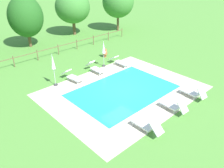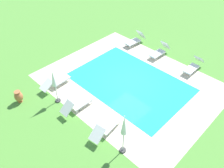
{
  "view_description": "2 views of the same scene",
  "coord_description": "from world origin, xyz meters",
  "px_view_note": "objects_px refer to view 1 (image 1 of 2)",
  "views": [
    {
      "loc": [
        -10.66,
        -10.19,
        8.5
      ],
      "look_at": [
        -0.63,
        0.5,
        0.6
      ],
      "focal_mm": 37.09,
      "sensor_mm": 36.0,
      "label": 1
    },
    {
      "loc": [
        -7.33,
        9.13,
        9.83
      ],
      "look_at": [
        -0.19,
        1.85,
        1.11
      ],
      "focal_mm": 37.32,
      "sensor_mm": 36.0,
      "label": 2
    }
  ],
  "objects_px": {
    "patio_umbrella_closed_row_west": "(53,64)",
    "sun_lounger_north_mid": "(147,125)",
    "sun_lounger_south_mid": "(193,92)",
    "sun_lounger_north_far": "(72,76)",
    "sun_lounger_north_end": "(173,105)",
    "terracotta_urn_near_fence": "(105,53)",
    "tree_centre": "(73,7)",
    "sun_lounger_north_near_steps": "(95,68)",
    "patio_umbrella_closed_row_east": "(104,49)",
    "sun_lounger_south_near_corner": "(119,61)",
    "tree_west_mid": "(118,2)",
    "tree_far_west": "(26,17)"
  },
  "relations": [
    {
      "from": "sun_lounger_south_mid",
      "to": "tree_far_west",
      "type": "relative_size",
      "value": 0.35
    },
    {
      "from": "patio_umbrella_closed_row_west",
      "to": "tree_centre",
      "type": "height_order",
      "value": "tree_centre"
    },
    {
      "from": "tree_west_mid",
      "to": "tree_centre",
      "type": "distance_m",
      "value": 5.96
    },
    {
      "from": "sun_lounger_north_mid",
      "to": "patio_umbrella_closed_row_east",
      "type": "bearing_deg",
      "value": 63.35
    },
    {
      "from": "sun_lounger_north_end",
      "to": "patio_umbrella_closed_row_east",
      "type": "bearing_deg",
      "value": 80.19
    },
    {
      "from": "tree_far_west",
      "to": "tree_west_mid",
      "type": "bearing_deg",
      "value": -8.87
    },
    {
      "from": "sun_lounger_north_near_steps",
      "to": "sun_lounger_south_near_corner",
      "type": "bearing_deg",
      "value": -7.9
    },
    {
      "from": "patio_umbrella_closed_row_west",
      "to": "tree_far_west",
      "type": "relative_size",
      "value": 0.47
    },
    {
      "from": "sun_lounger_north_near_steps",
      "to": "patio_umbrella_closed_row_east",
      "type": "relative_size",
      "value": 0.85
    },
    {
      "from": "patio_umbrella_closed_row_west",
      "to": "sun_lounger_north_mid",
      "type": "bearing_deg",
      "value": -83.82
    },
    {
      "from": "patio_umbrella_closed_row_east",
      "to": "tree_centre",
      "type": "distance_m",
      "value": 11.02
    },
    {
      "from": "sun_lounger_north_mid",
      "to": "patio_umbrella_closed_row_west",
      "type": "bearing_deg",
      "value": 96.18
    },
    {
      "from": "sun_lounger_north_far",
      "to": "tree_centre",
      "type": "relative_size",
      "value": 0.39
    },
    {
      "from": "sun_lounger_north_mid",
      "to": "tree_west_mid",
      "type": "xyz_separation_m",
      "value": [
        13.56,
        16.12,
        3.33
      ]
    },
    {
      "from": "patio_umbrella_closed_row_east",
      "to": "terracotta_urn_near_fence",
      "type": "height_order",
      "value": "patio_umbrella_closed_row_east"
    },
    {
      "from": "patio_umbrella_closed_row_west",
      "to": "sun_lounger_north_near_steps",
      "type": "bearing_deg",
      "value": -3.75
    },
    {
      "from": "sun_lounger_south_near_corner",
      "to": "tree_centre",
      "type": "relative_size",
      "value": 0.39
    },
    {
      "from": "sun_lounger_north_near_steps",
      "to": "terracotta_urn_near_fence",
      "type": "bearing_deg",
      "value": 35.01
    },
    {
      "from": "sun_lounger_north_mid",
      "to": "terracotta_urn_near_fence",
      "type": "xyz_separation_m",
      "value": [
        5.76,
        9.97,
        0.05
      ]
    },
    {
      "from": "sun_lounger_north_mid",
      "to": "patio_umbrella_closed_row_west",
      "type": "relative_size",
      "value": 0.76
    },
    {
      "from": "sun_lounger_north_near_steps",
      "to": "sun_lounger_south_mid",
      "type": "height_order",
      "value": "sun_lounger_south_mid"
    },
    {
      "from": "sun_lounger_north_mid",
      "to": "tree_west_mid",
      "type": "bearing_deg",
      "value": 49.93
    },
    {
      "from": "sun_lounger_north_far",
      "to": "terracotta_urn_near_fence",
      "type": "relative_size",
      "value": 2.56
    },
    {
      "from": "sun_lounger_north_mid",
      "to": "tree_centre",
      "type": "bearing_deg",
      "value": 66.33
    },
    {
      "from": "sun_lounger_north_end",
      "to": "sun_lounger_north_near_steps",
      "type": "bearing_deg",
      "value": 89.4
    },
    {
      "from": "sun_lounger_north_near_steps",
      "to": "sun_lounger_north_end",
      "type": "xyz_separation_m",
      "value": [
        -0.08,
        -7.84,
        0.02
      ]
    },
    {
      "from": "sun_lounger_north_far",
      "to": "sun_lounger_north_end",
      "type": "distance_m",
      "value": 8.18
    },
    {
      "from": "terracotta_urn_near_fence",
      "to": "patio_umbrella_closed_row_east",
      "type": "bearing_deg",
      "value": -134.04
    },
    {
      "from": "patio_umbrella_closed_row_east",
      "to": "tree_centre",
      "type": "xyz_separation_m",
      "value": [
        3.91,
        10.14,
        1.79
      ]
    },
    {
      "from": "sun_lounger_north_end",
      "to": "tree_west_mid",
      "type": "distance_m",
      "value": 19.6
    },
    {
      "from": "sun_lounger_north_mid",
      "to": "tree_centre",
      "type": "xyz_separation_m",
      "value": [
        8.11,
        18.5,
        3.0
      ]
    },
    {
      "from": "sun_lounger_north_end",
      "to": "terracotta_urn_near_fence",
      "type": "bearing_deg",
      "value": 73.17
    },
    {
      "from": "terracotta_urn_near_fence",
      "to": "sun_lounger_north_mid",
      "type": "bearing_deg",
      "value": -119.99
    },
    {
      "from": "patio_umbrella_closed_row_west",
      "to": "sun_lounger_south_mid",
      "type": "bearing_deg",
      "value": -53.19
    },
    {
      "from": "sun_lounger_north_end",
      "to": "tree_centre",
      "type": "relative_size",
      "value": 0.35
    },
    {
      "from": "sun_lounger_north_near_steps",
      "to": "terracotta_urn_near_fence",
      "type": "distance_m",
      "value": 3.55
    },
    {
      "from": "sun_lounger_south_mid",
      "to": "sun_lounger_north_far",
      "type": "bearing_deg",
      "value": 120.68
    },
    {
      "from": "sun_lounger_north_near_steps",
      "to": "tree_west_mid",
      "type": "xyz_separation_m",
      "value": [
        10.71,
        8.18,
        3.34
      ]
    },
    {
      "from": "sun_lounger_north_mid",
      "to": "patio_umbrella_closed_row_east",
      "type": "relative_size",
      "value": 0.83
    },
    {
      "from": "sun_lounger_south_mid",
      "to": "tree_centre",
      "type": "distance_m",
      "value": 18.88
    },
    {
      "from": "sun_lounger_north_end",
      "to": "sun_lounger_south_near_corner",
      "type": "relative_size",
      "value": 0.9
    },
    {
      "from": "patio_umbrella_closed_row_west",
      "to": "terracotta_urn_near_fence",
      "type": "relative_size",
      "value": 3.13
    },
    {
      "from": "terracotta_urn_near_fence",
      "to": "tree_centre",
      "type": "distance_m",
      "value": 9.33
    },
    {
      "from": "terracotta_urn_near_fence",
      "to": "tree_centre",
      "type": "relative_size",
      "value": 0.15
    },
    {
      "from": "patio_umbrella_closed_row_west",
      "to": "tree_west_mid",
      "type": "relative_size",
      "value": 0.44
    },
    {
      "from": "terracotta_urn_near_fence",
      "to": "tree_west_mid",
      "type": "xyz_separation_m",
      "value": [
        7.81,
        6.15,
        3.28
      ]
    },
    {
      "from": "sun_lounger_north_mid",
      "to": "sun_lounger_north_end",
      "type": "bearing_deg",
      "value": 2.07
    },
    {
      "from": "patio_umbrella_closed_row_east",
      "to": "tree_west_mid",
      "type": "xyz_separation_m",
      "value": [
        9.37,
        7.76,
        2.12
      ]
    },
    {
      "from": "sun_lounger_south_near_corner",
      "to": "sun_lounger_north_near_steps",
      "type": "bearing_deg",
      "value": 172.1
    },
    {
      "from": "tree_far_west",
      "to": "tree_centre",
      "type": "relative_size",
      "value": 1.01
    }
  ]
}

